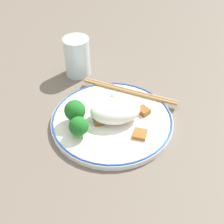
# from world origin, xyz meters

# --- Properties ---
(ground_plane) EXTENTS (3.00, 3.00, 0.00)m
(ground_plane) POSITION_xyz_m (0.00, 0.00, 0.00)
(ground_plane) COLOR #665B51
(plate) EXTENTS (0.27, 0.27, 0.02)m
(plate) POSITION_xyz_m (0.00, 0.00, 0.01)
(plate) COLOR white
(plate) RESTS_ON ground_plane
(rice_mound) EXTENTS (0.11, 0.08, 0.05)m
(rice_mound) POSITION_xyz_m (-0.01, -0.00, 0.04)
(rice_mound) COLOR white
(rice_mound) RESTS_ON plate
(broccoli_back_left) EXTENTS (0.05, 0.05, 0.06)m
(broccoli_back_left) POSITION_xyz_m (0.08, 0.00, 0.04)
(broccoli_back_left) COLOR #7FB756
(broccoli_back_left) RESTS_ON plate
(broccoli_back_center) EXTENTS (0.04, 0.04, 0.05)m
(broccoli_back_center) POSITION_xyz_m (0.07, 0.04, 0.04)
(broccoli_back_center) COLOR #7FB756
(broccoli_back_center) RESTS_ON plate
(meat_near_front) EXTENTS (0.04, 0.04, 0.01)m
(meat_near_front) POSITION_xyz_m (-0.01, -0.05, 0.02)
(meat_near_front) COLOR #995B28
(meat_near_front) RESTS_ON plate
(meat_near_left) EXTENTS (0.03, 0.03, 0.01)m
(meat_near_left) POSITION_xyz_m (-0.07, -0.01, 0.02)
(meat_near_left) COLOR brown
(meat_near_left) RESTS_ON plate
(meat_near_right) EXTENTS (0.02, 0.03, 0.01)m
(meat_near_right) POSITION_xyz_m (0.03, 0.01, 0.02)
(meat_near_right) COLOR brown
(meat_near_right) RESTS_ON plate
(meat_near_back) EXTENTS (0.04, 0.04, 0.01)m
(meat_near_back) POSITION_xyz_m (-0.05, 0.06, 0.02)
(meat_near_back) COLOR #995B28
(meat_near_back) RESTS_ON plate
(chopsticks) EXTENTS (0.22, 0.13, 0.01)m
(chopsticks) POSITION_xyz_m (-0.05, -0.09, 0.02)
(chopsticks) COLOR #AD8451
(chopsticks) RESTS_ON plate
(drinking_glass) EXTENTS (0.07, 0.07, 0.10)m
(drinking_glass) POSITION_xyz_m (0.07, -0.21, 0.05)
(drinking_glass) COLOR silver
(drinking_glass) RESTS_ON ground_plane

